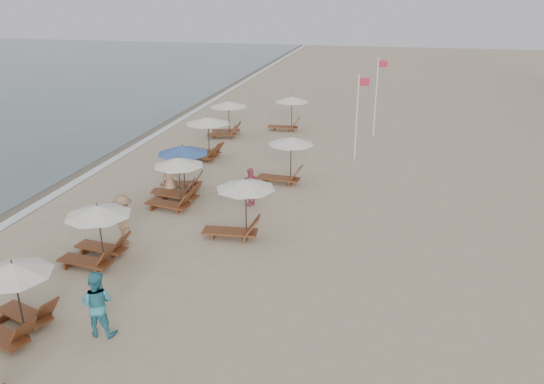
% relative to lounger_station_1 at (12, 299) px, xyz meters
% --- Properties ---
extents(ground, '(160.00, 160.00, 0.00)m').
position_rel_lounger_station_1_xyz_m(ground, '(6.03, 0.69, -1.08)').
color(ground, tan).
rests_on(ground, ground).
extents(wet_sand_band, '(3.20, 140.00, 0.01)m').
position_rel_lounger_station_1_xyz_m(wet_sand_band, '(-6.47, 10.69, -1.08)').
color(wet_sand_band, '#6B5E4C').
rests_on(wet_sand_band, ground).
extents(foam_line, '(0.50, 140.00, 0.02)m').
position_rel_lounger_station_1_xyz_m(foam_line, '(-5.17, 10.69, -1.07)').
color(foam_line, white).
rests_on(foam_line, ground).
extents(lounger_station_1, '(2.38, 2.19, 2.17)m').
position_rel_lounger_station_1_xyz_m(lounger_station_1, '(0.00, 0.00, 0.00)').
color(lounger_station_1, brown).
rests_on(lounger_station_1, ground).
extents(lounger_station_2, '(2.51, 2.22, 2.08)m').
position_rel_lounger_station_1_xyz_m(lounger_station_2, '(0.02, 4.16, -0.00)').
color(lounger_station_2, brown).
rests_on(lounger_station_2, ground).
extents(lounger_station_3, '(2.54, 2.14, 2.18)m').
position_rel_lounger_station_1_xyz_m(lounger_station_3, '(0.71, 9.43, -0.02)').
color(lounger_station_3, brown).
rests_on(lounger_station_3, ground).
extents(lounger_station_4, '(2.59, 2.32, 2.24)m').
position_rel_lounger_station_1_xyz_m(lounger_station_4, '(0.34, 10.91, 0.10)').
color(lounger_station_4, brown).
rests_on(lounger_station_4, ground).
extents(lounger_station_5, '(2.55, 2.44, 2.31)m').
position_rel_lounger_station_1_xyz_m(lounger_station_5, '(-0.28, 16.26, 0.26)').
color(lounger_station_5, brown).
rests_on(lounger_station_5, ground).
extents(lounger_station_6, '(2.57, 2.40, 2.26)m').
position_rel_lounger_station_1_xyz_m(lounger_station_6, '(-0.58, 20.96, 0.18)').
color(lounger_station_6, brown).
rests_on(lounger_station_6, ground).
extents(inland_station_0, '(2.77, 2.24, 2.22)m').
position_rel_lounger_station_1_xyz_m(inland_station_0, '(4.20, 7.09, 0.25)').
color(inland_station_0, brown).
rests_on(inland_station_0, ground).
extents(inland_station_1, '(2.76, 2.24, 2.22)m').
position_rel_lounger_station_1_xyz_m(inland_station_1, '(4.73, 13.34, 0.26)').
color(inland_station_1, brown).
rests_on(inland_station_1, ground).
extents(inland_station_2, '(2.68, 2.24, 2.22)m').
position_rel_lounger_station_1_xyz_m(inland_station_2, '(2.94, 23.31, 0.29)').
color(inland_station_2, brown).
rests_on(inland_station_2, ground).
extents(beachgoer_mid_a, '(0.96, 0.77, 1.87)m').
position_rel_lounger_station_1_xyz_m(beachgoer_mid_a, '(2.21, 0.47, -0.14)').
color(beachgoer_mid_a, teal).
rests_on(beachgoer_mid_a, ground).
extents(beachgoer_mid_b, '(1.32, 1.37, 1.87)m').
position_rel_lounger_station_1_xyz_m(beachgoer_mid_b, '(0.30, 5.63, -0.14)').
color(beachgoer_mid_b, '#946B4B').
rests_on(beachgoer_mid_b, ground).
extents(beachgoer_far_a, '(0.90, 1.05, 1.70)m').
position_rel_lounger_station_1_xyz_m(beachgoer_far_a, '(3.88, 10.14, -0.23)').
color(beachgoer_far_a, '#C04C67').
rests_on(beachgoer_far_a, ground).
extents(beachgoer_far_b, '(0.93, 0.90, 1.61)m').
position_rel_lounger_station_1_xyz_m(beachgoer_far_b, '(-0.09, 10.76, -0.27)').
color(beachgoer_far_b, '#A47859').
rests_on(beachgoer_far_b, ground).
extents(flag_pole_near, '(0.60, 0.08, 4.61)m').
position_rel_lounger_station_1_xyz_m(flag_pole_near, '(7.76, 17.90, 1.47)').
color(flag_pole_near, silver).
rests_on(flag_pole_near, ground).
extents(flag_pole_far, '(0.60, 0.08, 4.91)m').
position_rel_lounger_station_1_xyz_m(flag_pole_far, '(8.56, 23.16, 1.63)').
color(flag_pole_far, silver).
rests_on(flag_pole_far, ground).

